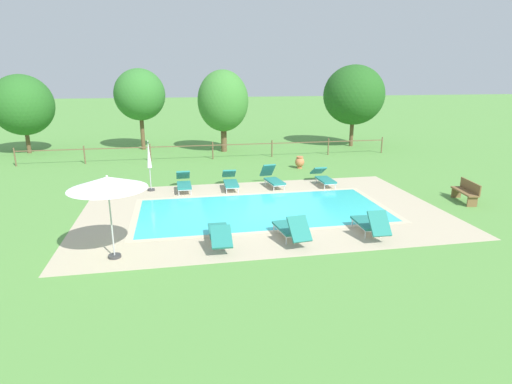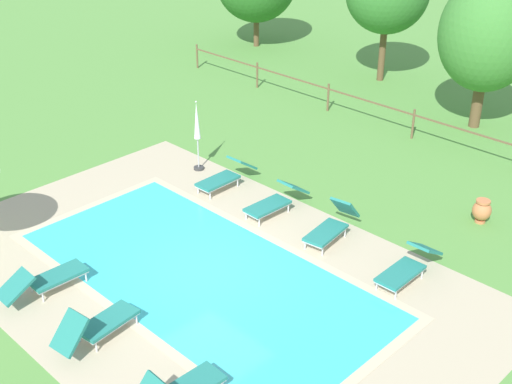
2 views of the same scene
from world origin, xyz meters
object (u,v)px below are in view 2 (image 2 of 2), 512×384
tree_far_west (488,34)px  sun_lounger_north_near_steps (408,266)px  sun_lounger_south_near_corner (331,225)px  sun_lounger_north_end (97,325)px  patio_umbrella_closed_row_mid_west (197,129)px  sun_lounger_north_mid (46,279)px  terracotta_urn_near_fence (482,210)px  sun_lounger_north_far (225,176)px  sun_lounger_south_far (275,201)px

tree_far_west → sun_lounger_north_near_steps: bearing=-69.7°
sun_lounger_south_near_corner → tree_far_west: 9.95m
sun_lounger_north_near_steps → sun_lounger_north_end: size_ratio=1.04×
patio_umbrella_closed_row_mid_west → tree_far_west: size_ratio=0.42×
sun_lounger_north_mid → terracotta_urn_near_fence: (5.46, 9.80, 0.00)m
sun_lounger_north_end → tree_far_west: (-0.25, 15.90, 2.92)m
sun_lounger_north_far → sun_lounger_north_end: (3.13, -6.52, 0.02)m
sun_lounger_south_near_corner → patio_umbrella_closed_row_mid_west: size_ratio=0.87×
sun_lounger_north_near_steps → sun_lounger_south_near_corner: 2.41m
sun_lounger_south_near_corner → sun_lounger_north_end: bearing=-98.0°
sun_lounger_north_far → patio_umbrella_closed_row_mid_west: 1.77m
tree_far_west → sun_lounger_south_near_corner: bearing=-83.0°
sun_lounger_north_end → terracotta_urn_near_fence: sun_lounger_north_end is taller
sun_lounger_north_near_steps → sun_lounger_north_end: (-3.31, -6.30, 0.03)m
patio_umbrella_closed_row_mid_west → sun_lounger_north_near_steps: bearing=-3.3°
sun_lounger_south_near_corner → terracotta_urn_near_fence: 4.18m
sun_lounger_south_far → terracotta_urn_near_fence: 5.52m
sun_lounger_north_mid → sun_lounger_north_far: sun_lounger_north_far is taller
sun_lounger_south_far → patio_umbrella_closed_row_mid_west: patio_umbrella_closed_row_mid_west is taller
sun_lounger_north_end → tree_far_west: 16.17m
sun_lounger_north_mid → sun_lounger_north_end: size_ratio=1.05×
sun_lounger_south_near_corner → patio_umbrella_closed_row_mid_west: bearing=177.0°
sun_lounger_south_near_corner → patio_umbrella_closed_row_mid_west: (-5.49, 0.29, 0.97)m
sun_lounger_north_mid → sun_lounger_north_far: (-0.91, 6.40, 0.01)m
sun_lounger_north_near_steps → sun_lounger_north_mid: (-5.53, -6.17, -0.00)m
sun_lounger_north_near_steps → sun_lounger_south_near_corner: bearing=176.1°
sun_lounger_south_near_corner → sun_lounger_south_far: (-1.96, -0.01, -0.03)m
sun_lounger_north_near_steps → sun_lounger_north_far: size_ratio=1.01×
sun_lounger_north_near_steps → sun_lounger_north_far: 6.45m
tree_far_west → terracotta_urn_near_fence: bearing=-59.8°
sun_lounger_north_mid → sun_lounger_north_far: 6.46m
sun_lounger_north_mid → sun_lounger_south_far: (1.17, 6.32, 0.01)m
tree_far_west → sun_lounger_north_mid: bearing=-97.1°
sun_lounger_south_far → sun_lounger_north_mid: bearing=-100.5°
sun_lounger_north_mid → sun_lounger_north_end: bearing=-3.1°
sun_lounger_north_near_steps → sun_lounger_north_far: (-6.45, 0.22, 0.01)m
sun_lounger_south_far → tree_far_west: (0.80, 9.46, 2.95)m
sun_lounger_north_far → patio_umbrella_closed_row_mid_west: bearing=170.9°
terracotta_urn_near_fence → tree_far_west: bearing=120.2°
sun_lounger_north_mid → tree_far_west: bearing=82.9°
sun_lounger_north_far → sun_lounger_south_far: (2.08, -0.07, -0.00)m
sun_lounger_north_end → patio_umbrella_closed_row_mid_west: patio_umbrella_closed_row_mid_west is taller
sun_lounger_north_end → terracotta_urn_near_fence: bearing=71.9°
sun_lounger_south_far → terracotta_urn_near_fence: bearing=39.1°
sun_lounger_north_mid → patio_umbrella_closed_row_mid_west: 7.11m
sun_lounger_north_end → terracotta_urn_near_fence: size_ratio=2.96×
patio_umbrella_closed_row_mid_west → sun_lounger_south_near_corner: bearing=-3.0°
sun_lounger_north_end → sun_lounger_south_near_corner: sun_lounger_south_near_corner is taller
sun_lounger_north_far → sun_lounger_south_near_corner: bearing=-0.8°
sun_lounger_north_near_steps → terracotta_urn_near_fence: (-0.08, 3.63, 0.00)m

